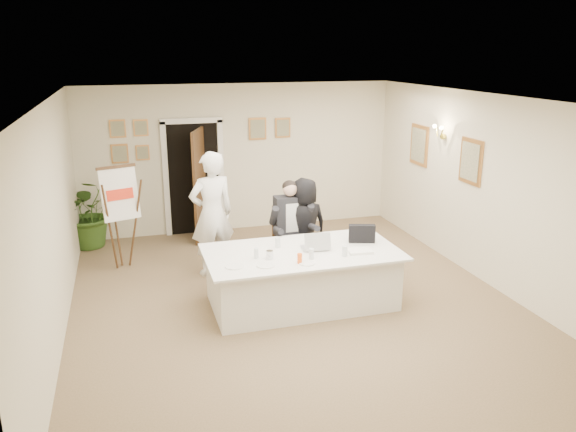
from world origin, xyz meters
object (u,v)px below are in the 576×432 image
at_px(conference_table, 302,277).
at_px(laptop, 314,239).
at_px(flip_chart, 120,223).
at_px(standing_man, 212,214).
at_px(seated_man, 291,227).
at_px(paper_stack, 360,251).
at_px(standing_woman, 304,225).
at_px(potted_palm, 89,212).
at_px(oj_glass, 300,258).
at_px(laptop_bag, 362,234).
at_px(steel_jug, 270,255).

bearing_deg(conference_table, laptop, 15.61).
height_order(flip_chart, standing_man, standing_man).
bearing_deg(standing_man, seated_man, 151.90).
relative_size(seated_man, standing_man, 0.77).
bearing_deg(paper_stack, laptop, 150.15).
relative_size(standing_woman, laptop, 4.05).
xyz_separation_m(potted_palm, oj_glass, (2.73, -3.75, 0.21)).
height_order(conference_table, paper_stack, paper_stack).
bearing_deg(conference_table, flip_chart, 138.79).
relative_size(potted_palm, oj_glass, 9.73).
distance_m(seated_man, oj_glass, 1.59).
bearing_deg(flip_chart, standing_man, -24.64).
distance_m(laptop_bag, paper_stack, 0.42).
distance_m(conference_table, seated_man, 1.20).
bearing_deg(laptop_bag, laptop, -158.74).
bearing_deg(conference_table, standing_man, 124.57).
relative_size(standing_woman, oj_glass, 11.63).
relative_size(potted_palm, steel_jug, 11.50).
xyz_separation_m(laptop_bag, steel_jug, (-1.42, -0.26, -0.07)).
relative_size(flip_chart, standing_woman, 1.10).
height_order(conference_table, flip_chart, flip_chart).
xyz_separation_m(standing_man, laptop, (1.19, -1.38, -0.06)).
xyz_separation_m(laptop_bag, oj_glass, (-1.09, -0.53, -0.06)).
bearing_deg(steel_jug, oj_glass, -38.96).
bearing_deg(laptop, flip_chart, 148.95).
relative_size(seated_man, laptop, 4.04).
xyz_separation_m(standing_woman, oj_glass, (-0.57, -1.57, 0.08)).
height_order(standing_woman, potted_palm, standing_woman).
relative_size(flip_chart, paper_stack, 5.07).
relative_size(standing_woman, paper_stack, 4.62).
relative_size(conference_table, standing_woman, 1.74).
distance_m(seated_man, potted_palm, 3.78).
height_order(seated_man, potted_palm, seated_man).
distance_m(flip_chart, oj_glass, 3.32).
bearing_deg(seated_man, potted_palm, 157.80).
distance_m(oj_glass, steel_jug, 0.42).
xyz_separation_m(flip_chart, laptop, (2.56, -2.01, 0.15)).
height_order(standing_man, oj_glass, standing_man).
distance_m(flip_chart, steel_jug, 2.90).
bearing_deg(potted_palm, oj_glass, -53.99).
distance_m(potted_palm, paper_stack, 5.11).
distance_m(conference_table, paper_stack, 0.88).
distance_m(standing_man, steel_jug, 1.68).
bearing_deg(seated_man, steel_jug, -104.02).
bearing_deg(potted_palm, paper_stack, -44.68).
height_order(standing_man, laptop_bag, standing_man).
distance_m(seated_man, laptop_bag, 1.27).
distance_m(flip_chart, laptop_bag, 3.83).
bearing_deg(standing_woman, conference_table, 64.60).
height_order(conference_table, standing_man, standing_man).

